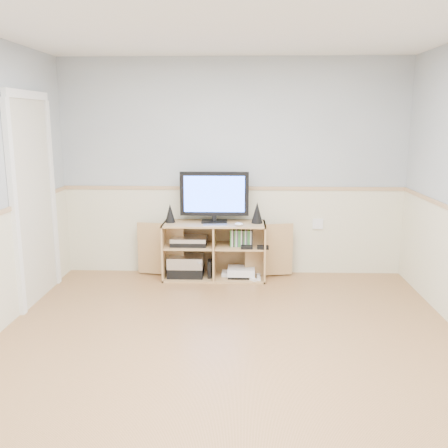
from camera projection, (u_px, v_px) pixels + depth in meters
The scene contains 11 objects.
room at pixel (221, 200), 3.72m from camera, with size 4.04×4.54×2.54m.
media_cabinet at pixel (215, 249), 5.80m from camera, with size 1.82×0.44×0.65m.
monitor at pixel (214, 195), 5.66m from camera, with size 0.78×0.18×0.58m.
speaker_left at pixel (170, 213), 5.69m from camera, with size 0.12×0.12×0.21m, color black.
speaker_right at pixel (257, 213), 5.66m from camera, with size 0.13×0.13×0.24m, color black.
keyboard at pixel (215, 225), 5.54m from camera, with size 0.27×0.11×0.01m, color white.
mouse at pixel (239, 224), 5.53m from camera, with size 0.10×0.06×0.04m, color white.
av_components at pixel (187, 259), 5.78m from camera, with size 0.50×0.30×0.47m.
game_consoles at pixel (240, 272), 5.78m from camera, with size 0.45×0.30×0.11m.
game_cases at pixel (241, 238), 5.68m from camera, with size 0.26×0.14×0.19m, color #3F8C3F.
wall_outlet at pixel (318, 224), 5.87m from camera, with size 0.12×0.03×0.12m, color white.
Camera 1 is at (0.10, -3.55, 1.81)m, focal length 40.00 mm.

